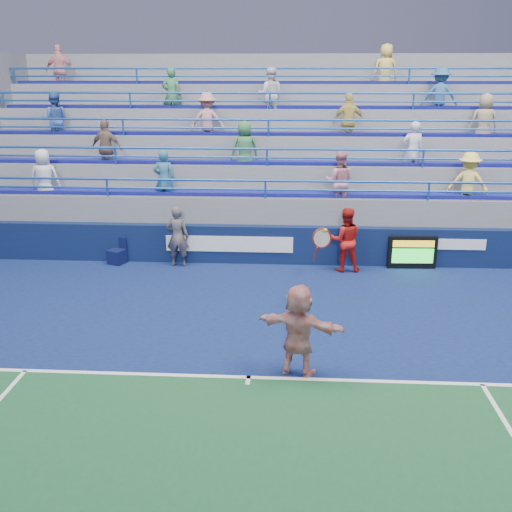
# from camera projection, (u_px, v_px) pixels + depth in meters

# --- Properties ---
(ground) EXTENTS (120.00, 120.00, 0.00)m
(ground) POSITION_uv_depth(u_px,v_px,m) (249.00, 378.00, 10.20)
(ground) COLOR #333538
(sponsor_wall) EXTENTS (18.00, 0.32, 1.10)m
(sponsor_wall) POSITION_uv_depth(u_px,v_px,m) (265.00, 245.00, 16.20)
(sponsor_wall) COLOR #0B1A3D
(sponsor_wall) RESTS_ON ground
(bleacher_stand) EXTENTS (18.00, 5.60, 6.13)m
(bleacher_stand) POSITION_uv_depth(u_px,v_px,m) (270.00, 185.00, 19.48)
(bleacher_stand) COLOR slate
(bleacher_stand) RESTS_ON ground
(serve_speed_board) EXTENTS (1.34, 0.19, 0.92)m
(serve_speed_board) POSITION_uv_depth(u_px,v_px,m) (412.00, 253.00, 15.78)
(serve_speed_board) COLOR black
(serve_speed_board) RESTS_ON ground
(judge_chair) EXTENTS (0.55, 0.56, 0.75)m
(judge_chair) POSITION_uv_depth(u_px,v_px,m) (117.00, 256.00, 16.24)
(judge_chair) COLOR #0C123A
(judge_chair) RESTS_ON ground
(tennis_player) EXTENTS (1.67, 0.95, 2.75)m
(tennis_player) POSITION_uv_depth(u_px,v_px,m) (299.00, 330.00, 10.12)
(tennis_player) COLOR white
(tennis_player) RESTS_ON ground
(line_judge) EXTENTS (0.63, 0.42, 1.73)m
(line_judge) POSITION_uv_depth(u_px,v_px,m) (177.00, 236.00, 15.88)
(line_judge) COLOR #16193C
(line_judge) RESTS_ON ground
(ball_girl) EXTENTS (0.90, 0.72, 1.78)m
(ball_girl) POSITION_uv_depth(u_px,v_px,m) (345.00, 240.00, 15.46)
(ball_girl) COLOR red
(ball_girl) RESTS_ON ground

